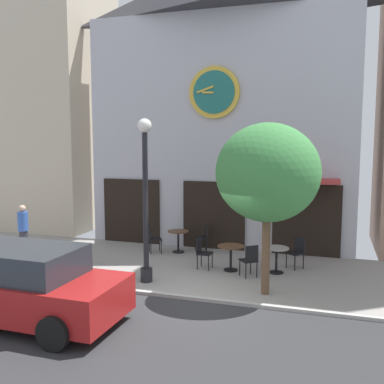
{
  "coord_description": "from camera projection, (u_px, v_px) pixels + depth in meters",
  "views": [
    {
      "loc": [
        2.9,
        -9.49,
        3.73
      ],
      "look_at": [
        -0.89,
        2.49,
        2.23
      ],
      "focal_mm": 41.48,
      "sensor_mm": 36.0,
      "label": 1
    }
  ],
  "objects": [
    {
      "name": "ground_plane",
      "position": [
        195.0,
        303.0,
        10.22
      ],
      "size": [
        26.72,
        10.12,
        0.13
      ],
      "color": "gray"
    },
    {
      "name": "clock_building",
      "position": [
        222.0,
        100.0,
        15.62
      ],
      "size": [
        9.21,
        3.24,
        9.89
      ],
      "color": "#B2B2BC",
      "rests_on": "ground_plane"
    },
    {
      "name": "neighbor_building_left",
      "position": [
        31.0,
        69.0,
        19.03
      ],
      "size": [
        6.4,
        4.1,
        13.41
      ],
      "color": "beige",
      "rests_on": "ground_plane"
    },
    {
      "name": "street_lamp",
      "position": [
        146.0,
        200.0,
        11.43
      ],
      "size": [
        0.36,
        0.36,
        4.25
      ],
      "color": "black",
      "rests_on": "ground_plane"
    },
    {
      "name": "street_tree",
      "position": [
        267.0,
        173.0,
        10.41
      ],
      "size": [
        2.47,
        2.22,
        4.12
      ],
      "color": "brown",
      "rests_on": "ground_plane"
    },
    {
      "name": "cafe_table_center_left",
      "position": [
        83.0,
        249.0,
        12.9
      ],
      "size": [
        0.71,
        0.71,
        0.76
      ],
      "color": "black",
      "rests_on": "ground_plane"
    },
    {
      "name": "cafe_table_center_right",
      "position": [
        178.0,
        237.0,
        14.64
      ],
      "size": [
        0.7,
        0.7,
        0.72
      ],
      "color": "black",
      "rests_on": "ground_plane"
    },
    {
      "name": "cafe_table_center",
      "position": [
        231.0,
        252.0,
        12.6
      ],
      "size": [
        0.76,
        0.76,
        0.72
      ],
      "color": "black",
      "rests_on": "ground_plane"
    },
    {
      "name": "cafe_table_rightmost",
      "position": [
        276.0,
        255.0,
        12.36
      ],
      "size": [
        0.69,
        0.69,
        0.73
      ],
      "color": "black",
      "rests_on": "ground_plane"
    },
    {
      "name": "cafe_chair_corner",
      "position": [
        203.0,
        236.0,
        14.79
      ],
      "size": [
        0.52,
        0.52,
        0.9
      ],
      "color": "black",
      "rests_on": "ground_plane"
    },
    {
      "name": "cafe_chair_near_lamp",
      "position": [
        202.0,
        250.0,
        12.81
      ],
      "size": [
        0.42,
        0.42,
        0.9
      ],
      "color": "black",
      "rests_on": "ground_plane"
    },
    {
      "name": "cafe_chair_curbside",
      "position": [
        297.0,
        250.0,
        12.84
      ],
      "size": [
        0.56,
        0.56,
        0.9
      ],
      "color": "black",
      "rests_on": "ground_plane"
    },
    {
      "name": "cafe_chair_mid_row",
      "position": [
        153.0,
        237.0,
        14.58
      ],
      "size": [
        0.55,
        0.55,
        0.9
      ],
      "color": "black",
      "rests_on": "ground_plane"
    },
    {
      "name": "cafe_chair_near_tree",
      "position": [
        250.0,
        258.0,
        11.97
      ],
      "size": [
        0.56,
        0.56,
        0.9
      ],
      "color": "black",
      "rests_on": "ground_plane"
    },
    {
      "name": "pedestrian_blue",
      "position": [
        23.0,
        230.0,
        14.02
      ],
      "size": [
        0.33,
        0.33,
        1.67
      ],
      "color": "#2D2D38",
      "rests_on": "ground_plane"
    },
    {
      "name": "parked_car_red",
      "position": [
        21.0,
        285.0,
        9.09
      ],
      "size": [
        4.33,
        2.08,
        1.55
      ],
      "color": "maroon",
      "rests_on": "ground_plane"
    }
  ]
}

